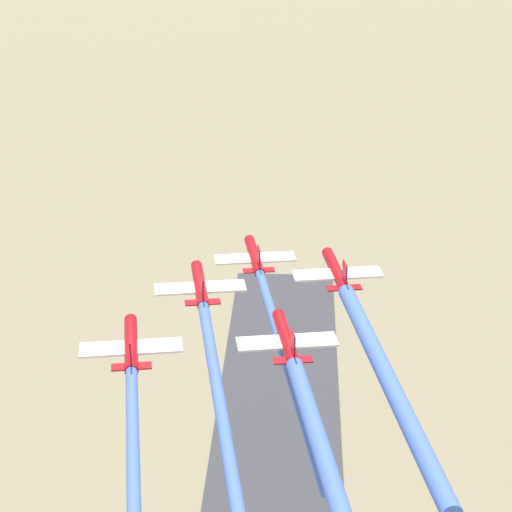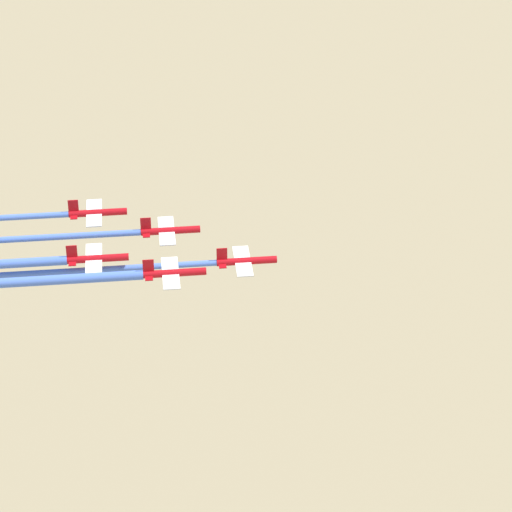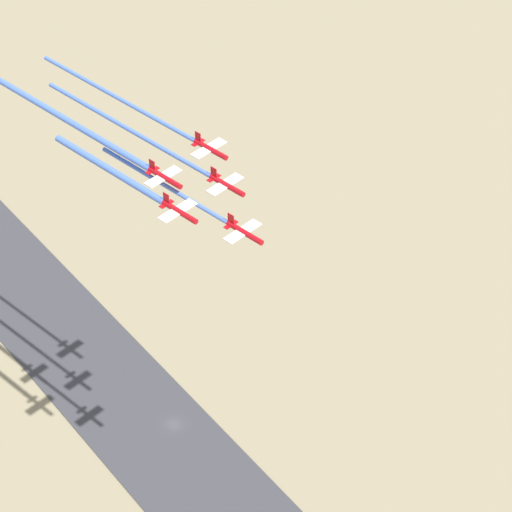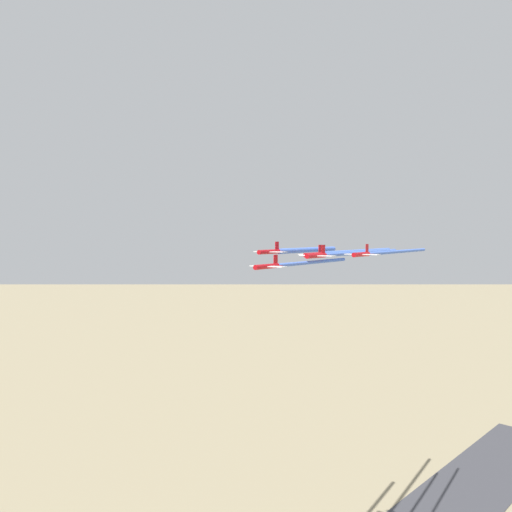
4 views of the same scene
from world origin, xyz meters
name	(u,v)px [view 1 (image 1 of 4)]	position (x,y,z in m)	size (l,w,h in m)	color
jet_0	(255,257)	(-32.05, 22.54, 90.10)	(8.60, 8.35, 2.89)	#B20C14
jet_1	(200,286)	(-23.71, 13.68, 92.14)	(8.60, 8.35, 2.89)	#B20C14
jet_2	(337,272)	(-20.25, 25.52, 92.79)	(8.60, 8.35, 2.89)	#B20C14
jet_3	(131,346)	(-15.38, 4.82, 92.24)	(8.60, 8.35, 2.89)	#B20C14
jet_4	(287,340)	(-11.92, 16.66, 91.94)	(8.60, 8.35, 2.89)	#B20C14
smoke_trail_0	(287,362)	(-11.71, 16.60, 90.05)	(33.31, 10.48, 0.85)	#4C72D8
smoke_trail_1	(232,473)	(3.03, 5.86, 92.10)	(46.15, 14.29, 0.91)	#4C72D8
smoke_trail_2	(389,382)	(-1.85, 20.14, 92.75)	(29.58, 9.82, 1.34)	#4C72D8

